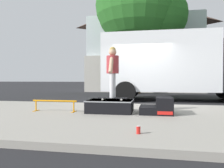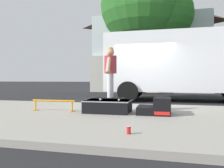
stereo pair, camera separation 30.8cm
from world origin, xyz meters
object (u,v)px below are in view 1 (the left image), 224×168
soda_can (138,130)px  box_truck (180,64)px  skateboard (113,98)px  street_tree_neighbour (142,8)px  kicker_ramp (159,107)px  grind_rail (55,103)px  skater_kid (113,68)px  skate_box (110,106)px

soda_can → box_truck: bearing=78.4°
skateboard → street_tree_neighbour: bearing=88.4°
street_tree_neighbour → kicker_ramp: bearing=-84.4°
kicker_ramp → grind_rail: (-2.79, -0.14, 0.05)m
soda_can → box_truck: size_ratio=0.02×
skateboard → skater_kid: 0.80m
kicker_ramp → soda_can: bearing=-100.1°
kicker_ramp → soda_can: (-0.38, -2.15, -0.11)m
skate_box → kicker_ramp: (1.27, -0.00, -0.00)m
box_truck → street_tree_neighbour: size_ratio=0.78×
skater_kid → soda_can: 2.53m
skater_kid → soda_can: bearing=-69.0°
skateboard → skate_box: bearing=159.7°
skateboard → box_truck: 5.49m
kicker_ramp → soda_can: kicker_ramp is taller
kicker_ramp → street_tree_neighbour: street_tree_neighbour is taller
box_truck → street_tree_neighbour: street_tree_neighbour is taller
skate_box → box_truck: (2.32, 4.83, 1.40)m
skater_kid → soda_can: (0.82, -2.12, -1.12)m
grind_rail → soda_can: size_ratio=10.00×
grind_rail → box_truck: bearing=52.4°
skate_box → grind_rail: (-1.52, -0.14, 0.05)m
skate_box → street_tree_neighbour: size_ratio=0.14×
skate_box → kicker_ramp: size_ratio=1.47×
skate_box → street_tree_neighbour: (0.33, 9.46, 5.56)m
box_truck → street_tree_neighbour: 6.53m
grind_rail → street_tree_neighbour: size_ratio=0.14×
skate_box → kicker_ramp: bearing=-0.0°
kicker_ramp → skater_kid: skater_kid is taller
skate_box → skateboard: skateboard is taller
skater_kid → street_tree_neighbour: bearing=88.4°
skateboard → box_truck: bearing=65.2°
skateboard → box_truck: box_truck is taller
skate_box → street_tree_neighbour: street_tree_neighbour is taller
grind_rail → street_tree_neighbour: street_tree_neighbour is taller
kicker_ramp → soda_can: 2.18m
kicker_ramp → skater_kid: bearing=-178.8°
soda_can → street_tree_neighbour: street_tree_neighbour is taller
grind_rail → street_tree_neighbour: (1.85, 9.59, 5.51)m
skater_kid → box_truck: box_truck is taller
box_truck → street_tree_neighbour: bearing=113.2°
grind_rail → box_truck: 6.42m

